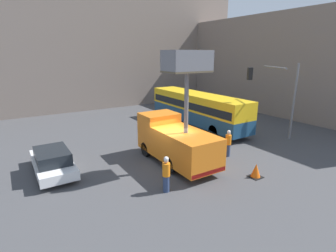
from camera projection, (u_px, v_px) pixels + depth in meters
The scene contains 10 objects.
ground_plane at pixel (169, 165), 15.99m from camera, with size 120.00×120.00×0.00m, color #424244.
building_backdrop_far at pixel (69, 31), 32.65m from camera, with size 44.00×10.00×18.44m.
building_backdrop_side at pixel (298, 64), 30.41m from camera, with size 10.00×28.00×10.70m.
utility_truck at pixel (175, 139), 15.90m from camera, with size 2.44×6.03×6.73m.
city_bus at pixel (197, 107), 24.12m from camera, with size 2.46×11.65×3.04m.
traffic_light_pole at pixel (278, 89), 19.66m from camera, with size 3.46×3.22×5.88m.
road_worker_near_truck at pixel (166, 174), 12.66m from camera, with size 0.38×0.38×1.84m.
road_worker_directing at pixel (228, 143), 17.11m from camera, with size 0.38×0.38×1.79m.
traffic_cone_near_truck at pixel (256, 171), 14.31m from camera, with size 0.68×0.68×0.78m.
parked_car_curbside at pixel (53, 161), 14.69m from camera, with size 1.90×4.61×1.43m.
Camera 1 is at (-7.90, -12.48, 6.56)m, focal length 28.00 mm.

